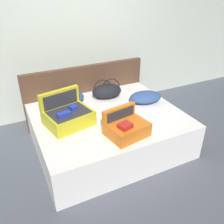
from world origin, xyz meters
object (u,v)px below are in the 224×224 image
Objects in this scene: pillow_center_head at (70,98)px; hard_case_large at (68,115)px; pillow_near_headboard at (145,97)px; duffel_bag at (107,91)px; hard_case_medium at (126,127)px; bed at (108,130)px.

hard_case_large is at bearing -110.17° from pillow_center_head.
pillow_near_headboard is 1.08m from pillow_center_head.
duffel_bag is 0.55m from pillow_center_head.
hard_case_large is 0.74m from hard_case_medium.
duffel_bag reaches higher than pillow_center_head.
pillow_center_head is (-0.33, 1.05, -0.02)m from hard_case_medium.
hard_case_large is at bearing -176.08° from pillow_near_headboard.
hard_case_large is (-0.53, 0.02, 0.36)m from bed.
hard_case_medium is at bearing -102.12° from duffel_bag.
duffel_bag is 0.58m from pillow_near_headboard.
hard_case_large reaches higher than bed.
bed is 0.72m from pillow_near_headboard.
hard_case_large is 1.24× the size of hard_case_medium.
bed is at bearing -13.93° from hard_case_large.
pillow_near_headboard is at bearing 8.51° from bed.
hard_case_medium is (0.52, -0.52, -0.02)m from hard_case_large.
pillow_near_headboard is at bearing -39.99° from duffel_bag.
duffel_bag reaches higher than hard_case_medium.
hard_case_medium is at bearing -72.38° from pillow_center_head.
pillow_center_head is at bearing 57.57° from hard_case_large.
hard_case_large reaches higher than pillow_center_head.
hard_case_medium is at bearing -91.12° from bed.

